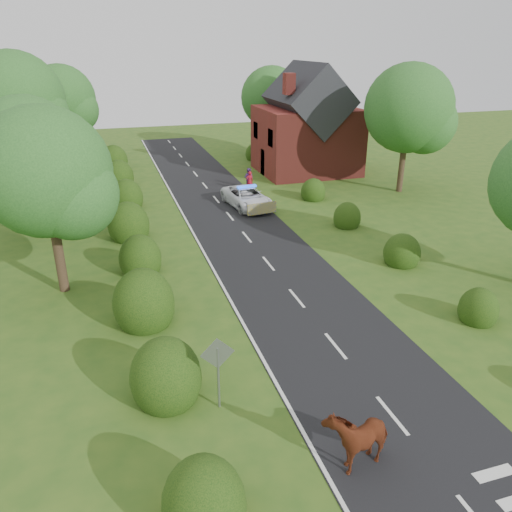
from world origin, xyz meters
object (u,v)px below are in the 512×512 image
object	(u,v)px
road_sign	(218,363)
cow	(357,438)
pedestrian_purple	(249,178)
police_van	(247,197)
pedestrian_red	(250,181)

from	to	relation	value
road_sign	cow	size ratio (longest dim) A/B	1.21
cow	pedestrian_purple	xyz separation A→B (m)	(5.10, 27.60, 0.05)
cow	pedestrian_purple	size ratio (longest dim) A/B	1.32
pedestrian_purple	police_van	bearing A→B (deg)	113.69
pedestrian_red	police_van	bearing A→B (deg)	67.20
road_sign	police_van	distance (m)	20.79
pedestrian_red	pedestrian_purple	world-z (taller)	pedestrian_purple
pedestrian_red	road_sign	bearing A→B (deg)	67.71
pedestrian_purple	road_sign	bearing A→B (deg)	113.02
cow	pedestrian_red	distance (m)	27.06
pedestrian_red	pedestrian_purple	xyz separation A→B (m)	(0.21, 0.98, 0.01)
pedestrian_purple	cow	bearing A→B (deg)	121.11
road_sign	pedestrian_purple	distance (m)	25.74
cow	police_van	xyz separation A→B (m)	(3.58, 22.88, -0.05)
police_van	pedestrian_red	bearing A→B (deg)	63.64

